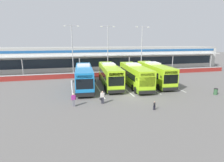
# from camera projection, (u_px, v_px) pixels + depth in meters

# --- Properties ---
(ground_plane) EXTENTS (200.00, 200.00, 0.00)m
(ground_plane) POSITION_uv_depth(u_px,v_px,m) (133.00, 96.00, 24.89)
(ground_plane) COLOR #605E5B
(terminal_building) EXTENTS (70.00, 13.00, 6.00)m
(terminal_building) POSITION_uv_depth(u_px,v_px,m) (100.00, 58.00, 49.68)
(terminal_building) COLOR #B7B7B2
(terminal_building) RESTS_ON ground
(red_barrier_wall) EXTENTS (60.00, 0.40, 1.10)m
(red_barrier_wall) POSITION_uv_depth(u_px,v_px,m) (110.00, 74.00, 38.49)
(red_barrier_wall) COLOR maroon
(red_barrier_wall) RESTS_ON ground
(coach_bus_leftmost) EXTENTS (3.61, 12.30, 3.78)m
(coach_bus_leftmost) POSITION_uv_depth(u_px,v_px,m) (84.00, 77.00, 28.81)
(coach_bus_leftmost) COLOR #1972B7
(coach_bus_leftmost) RESTS_ON ground
(coach_bus_left_centre) EXTENTS (3.61, 12.30, 3.78)m
(coach_bus_left_centre) POSITION_uv_depth(u_px,v_px,m) (110.00, 75.00, 30.44)
(coach_bus_left_centre) COLOR #9ED11E
(coach_bus_left_centre) RESTS_ON ground
(coach_bus_centre) EXTENTS (3.61, 12.30, 3.78)m
(coach_bus_centre) POSITION_uv_depth(u_px,v_px,m) (135.00, 76.00, 30.10)
(coach_bus_centre) COLOR #9ED11E
(coach_bus_centre) RESTS_ON ground
(coach_bus_right_centre) EXTENTS (3.61, 12.30, 3.78)m
(coach_bus_right_centre) POSITION_uv_depth(u_px,v_px,m) (154.00, 74.00, 31.83)
(coach_bus_right_centre) COLOR #9ED11E
(coach_bus_right_centre) RESTS_ON ground
(bay_stripe_far_west) EXTENTS (0.14, 13.00, 0.01)m
(bay_stripe_far_west) POSITION_uv_depth(u_px,v_px,m) (72.00, 89.00, 28.59)
(bay_stripe_far_west) COLOR silver
(bay_stripe_far_west) RESTS_ON ground
(bay_stripe_west) EXTENTS (0.14, 13.00, 0.01)m
(bay_stripe_west) POSITION_uv_depth(u_px,v_px,m) (97.00, 87.00, 29.58)
(bay_stripe_west) COLOR silver
(bay_stripe_west) RESTS_ON ground
(bay_stripe_mid_west) EXTENTS (0.14, 13.00, 0.01)m
(bay_stripe_mid_west) POSITION_uv_depth(u_px,v_px,m) (121.00, 85.00, 30.57)
(bay_stripe_mid_west) COLOR silver
(bay_stripe_mid_west) RESTS_ON ground
(bay_stripe_centre) EXTENTS (0.14, 13.00, 0.01)m
(bay_stripe_centre) POSITION_uv_depth(u_px,v_px,m) (143.00, 84.00, 31.56)
(bay_stripe_centre) COLOR silver
(bay_stripe_centre) RESTS_ON ground
(bay_stripe_mid_east) EXTENTS (0.14, 13.00, 0.01)m
(bay_stripe_mid_east) POSITION_uv_depth(u_px,v_px,m) (164.00, 83.00, 32.55)
(bay_stripe_mid_east) COLOR silver
(bay_stripe_mid_east) RESTS_ON ground
(pedestrian_with_handbag) EXTENTS (0.63, 0.30, 1.62)m
(pedestrian_with_handbag) POSITION_uv_depth(u_px,v_px,m) (102.00, 97.00, 21.49)
(pedestrian_with_handbag) COLOR #33333D
(pedestrian_with_handbag) RESTS_ON ground
(pedestrian_in_dark_coat) EXTENTS (0.54, 0.30, 1.62)m
(pedestrian_in_dark_coat) POSITION_uv_depth(u_px,v_px,m) (74.00, 99.00, 20.55)
(pedestrian_in_dark_coat) COLOR slate
(pedestrian_in_dark_coat) RESTS_ON ground
(pedestrian_child) EXTENTS (0.31, 0.23, 1.00)m
(pedestrian_child) POSITION_uv_depth(u_px,v_px,m) (154.00, 105.00, 19.55)
(pedestrian_child) COLOR black
(pedestrian_child) RESTS_ON ground
(lamp_post_west) EXTENTS (3.24, 0.28, 11.00)m
(lamp_post_west) POSITION_uv_depth(u_px,v_px,m) (72.00, 47.00, 37.92)
(lamp_post_west) COLOR #9E9EA3
(lamp_post_west) RESTS_ON ground
(lamp_post_centre) EXTENTS (3.24, 0.28, 11.00)m
(lamp_post_centre) POSITION_uv_depth(u_px,v_px,m) (108.00, 47.00, 39.63)
(lamp_post_centre) COLOR #9E9EA3
(lamp_post_centre) RESTS_ON ground
(lamp_post_east) EXTENTS (3.24, 0.28, 11.00)m
(lamp_post_east) POSITION_uv_depth(u_px,v_px,m) (142.00, 47.00, 40.57)
(lamp_post_east) COLOR #9E9EA3
(lamp_post_east) RESTS_ON ground
(litter_bin) EXTENTS (0.54, 0.54, 0.93)m
(litter_bin) POSITION_uv_depth(u_px,v_px,m) (216.00, 91.00, 25.23)
(litter_bin) COLOR #2D5133
(litter_bin) RESTS_ON ground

